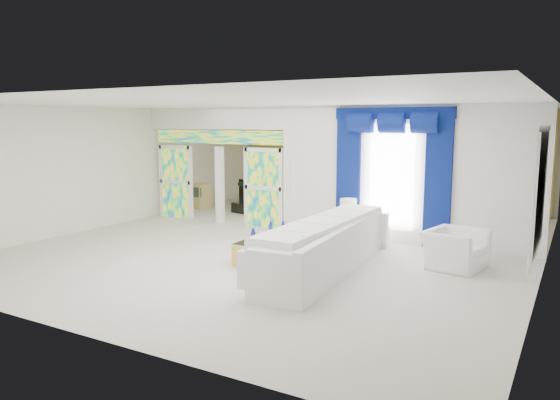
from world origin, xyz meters
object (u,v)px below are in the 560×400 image
Objects in this scene: console_table at (361,235)px; grand_piano at (273,192)px; armchair at (455,249)px; white_sofa at (326,249)px; coffee_table at (269,248)px.

grand_piano is at bearing 139.75° from console_table.
armchair is at bearing -20.65° from grand_piano.
white_sofa is 2.38m from armchair.
white_sofa is at bearing -38.01° from grand_piano.
armchair is (1.96, 1.36, -0.06)m from white_sofa.
grand_piano reaches higher than armchair.
coffee_table is 6.50m from grand_piano.
console_table reaches higher than coffee_table.
coffee_table is at bearing 163.54° from white_sofa.
white_sofa reaches higher than console_table.
armchair is 0.62× the size of grand_piano.
white_sofa is 7.49m from grand_piano.
coffee_table is (-1.35, 0.30, -0.20)m from white_sofa.
white_sofa reaches higher than coffee_table.
white_sofa is 1.40m from coffee_table.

